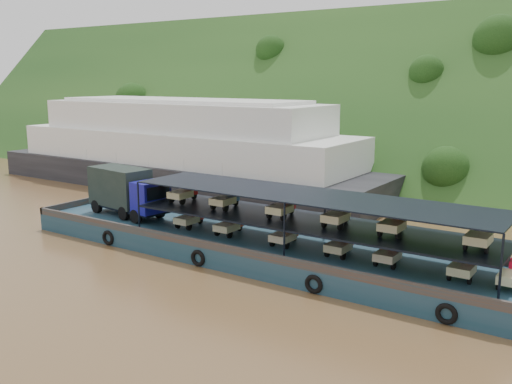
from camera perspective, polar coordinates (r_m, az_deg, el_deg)
The scene contains 4 objects.
ground at distance 38.72m, azimuth -0.03°, elevation -5.70°, with size 160.00×160.00×0.00m, color brown.
hillside at distance 70.74m, azimuth 16.52°, elevation 1.65°, with size 140.00×28.00×28.00m, color #163915.
cargo_barge at distance 37.14m, azimuth -1.21°, elevation -4.56°, with size 35.00×7.18×4.74m.
passenger_ferry at distance 60.70m, azimuth -7.36°, elevation 4.30°, with size 45.52×11.50×9.21m.
Camera 1 is at (20.71, -30.68, 11.37)m, focal length 40.00 mm.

